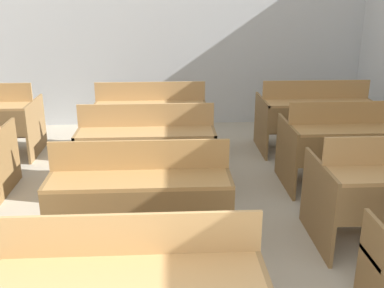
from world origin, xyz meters
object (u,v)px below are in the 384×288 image
(bench_third_center, at_px, (147,146))
(bench_third_right, at_px, (351,143))
(bench_back_center, at_px, (151,117))
(bench_back_right, at_px, (314,115))
(bench_second_center, at_px, (141,195))

(bench_third_center, distance_m, bench_third_right, 2.08)
(bench_third_right, bearing_deg, bench_back_center, 151.77)
(bench_third_center, distance_m, bench_back_right, 2.32)
(bench_back_center, bearing_deg, bench_third_right, -28.23)
(bench_third_center, relative_size, bench_third_right, 1.00)
(bench_back_center, bearing_deg, bench_third_center, -90.16)
(bench_back_center, bearing_deg, bench_second_center, -90.04)
(bench_second_center, distance_m, bench_third_center, 1.13)
(bench_second_center, distance_m, bench_back_center, 2.23)
(bench_second_center, relative_size, bench_third_center, 1.00)
(bench_third_center, xyz_separation_m, bench_back_right, (2.04, 1.10, 0.00))
(bench_second_center, bearing_deg, bench_third_right, 28.39)
(bench_second_center, relative_size, bench_third_right, 1.00)
(bench_third_right, relative_size, bench_back_right, 1.00)
(bench_third_center, distance_m, bench_back_center, 1.11)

